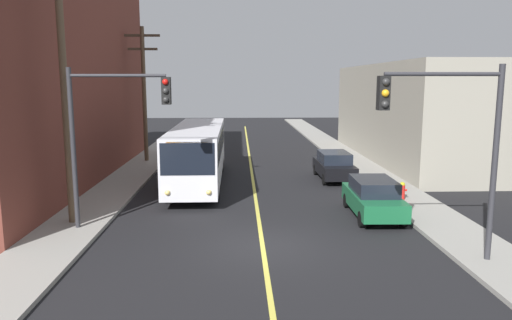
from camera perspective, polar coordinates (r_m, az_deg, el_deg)
name	(u,v)px	position (r m, az deg, el deg)	size (l,w,h in m)	color
ground_plane	(262,246)	(16.96, 0.77, -10.13)	(120.00, 120.00, 0.00)	black
sidewalk_left	(121,184)	(27.33, -15.68, -2.81)	(2.50, 90.00, 0.15)	gray
sidewalk_right	(383,182)	(27.75, 14.86, -2.59)	(2.50, 90.00, 0.15)	gray
lane_stripe_center	(251,169)	(31.49, -0.57, -1.02)	(0.16, 60.00, 0.01)	#D8CC4C
building_left_brick	(7,65)	(30.11, -27.44, 9.99)	(10.00, 23.87, 13.09)	brown
building_right_warehouse	(451,113)	(37.55, 22.07, 5.22)	(12.00, 20.51, 6.84)	gray
city_bus	(198,151)	(26.76, -6.85, 1.01)	(2.63, 12.17, 3.20)	silver
parked_car_green	(373,197)	(20.82, 13.72, -4.29)	(1.91, 4.44, 1.62)	#196038
parked_car_black	(334,165)	(28.22, 9.23, -0.62)	(1.84, 4.41, 1.62)	black
utility_pole_near	(63,61)	(19.78, -21.94, 10.81)	(2.40, 0.28, 11.42)	brown
utility_pole_mid	(144,88)	(34.34, -13.13, 8.35)	(2.40, 0.28, 9.17)	brown
traffic_signal_left_corner	(114,118)	(18.52, -16.53, 4.78)	(3.75, 0.48, 6.00)	#2D2D33
traffic_signal_right_corner	(447,127)	(15.44, 21.72, 3.68)	(3.75, 0.48, 6.00)	#2D2D33
fire_hydrant	(402,191)	(23.61, 16.93, -3.48)	(0.44, 0.26, 0.84)	red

